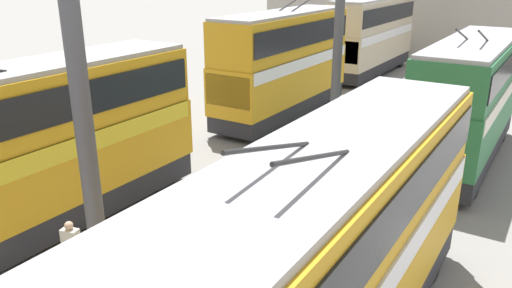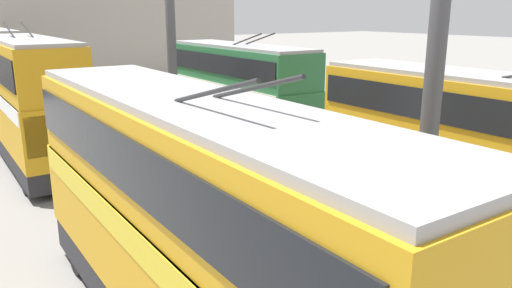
% 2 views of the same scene
% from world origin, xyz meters
% --- Properties ---
extents(depot_back_wall, '(0.50, 36.00, 9.42)m').
position_xyz_m(depot_back_wall, '(38.94, 0.00, 4.71)').
color(depot_back_wall, '#A8A093').
rests_on(depot_back_wall, ground_plane).
extents(support_column_near, '(0.67, 0.67, 8.63)m').
position_xyz_m(support_column_near, '(2.05, 0.00, 4.19)').
color(support_column_near, '#4C4C51').
rests_on(support_column_near, ground_plane).
extents(support_column_far, '(0.67, 0.67, 8.63)m').
position_xyz_m(support_column_far, '(14.06, 0.00, 4.19)').
color(support_column_far, '#4C4C51').
rests_on(support_column_far, ground_plane).
extents(bus_left_near, '(11.22, 2.54, 5.29)m').
position_xyz_m(bus_left_near, '(3.33, -4.56, 2.66)').
color(bus_left_near, black).
rests_on(bus_left_near, ground_plane).
extents(bus_left_far, '(9.73, 2.54, 5.45)m').
position_xyz_m(bus_left_far, '(16.44, -4.56, 2.75)').
color(bus_left_far, black).
rests_on(bus_left_far, ground_plane).
extents(bus_right_near, '(11.38, 2.54, 5.56)m').
position_xyz_m(bus_right_near, '(3.49, 4.56, 2.82)').
color(bus_right_near, black).
rests_on(bus_right_near, ground_plane).
extents(bus_right_mid, '(9.86, 2.54, 5.94)m').
position_xyz_m(bus_right_mid, '(18.03, 4.56, 3.02)').
color(bus_right_mid, black).
rests_on(bus_right_mid, ground_plane).
extents(bus_right_far, '(11.03, 2.54, 5.97)m').
position_xyz_m(bus_right_far, '(30.81, 4.56, 3.04)').
color(bus_right_far, black).
rests_on(bus_right_far, ground_plane).
extents(person_aisle_midway, '(0.40, 0.48, 1.83)m').
position_xyz_m(person_aisle_midway, '(7.50, 0.65, 0.98)').
color(person_aisle_midway, '#473D33').
rests_on(person_aisle_midway, ground_plane).
extents(person_by_right_row, '(0.33, 0.46, 1.62)m').
position_xyz_m(person_by_right_row, '(2.75, 1.92, 0.85)').
color(person_by_right_row, '#473D33').
rests_on(person_by_right_row, ground_plane).
extents(oil_drum, '(0.57, 0.57, 0.80)m').
position_xyz_m(oil_drum, '(16.37, 1.56, 0.40)').
color(oil_drum, '#424C56').
rests_on(oil_drum, ground_plane).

